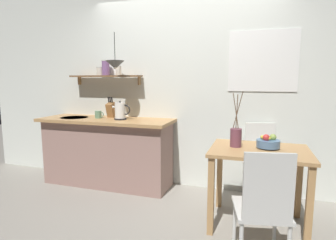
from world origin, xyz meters
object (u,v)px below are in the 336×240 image
object	(u,v)px
dining_chair_near	(263,205)
fruit_bowl	(268,142)
dining_table	(259,163)
dining_chair_far	(262,159)
electric_kettle	(120,111)
coffee_mug_by_sink	(98,114)
pendant_lamp	(115,65)
twig_vase	(236,137)
knife_block	(111,109)

from	to	relation	value
dining_chair_near	fruit_bowl	xyz separation A→B (m)	(0.04, 0.70, 0.33)
dining_table	fruit_bowl	world-z (taller)	fruit_bowl
dining_chair_far	electric_kettle	world-z (taller)	electric_kettle
dining_chair_near	coffee_mug_by_sink	xyz separation A→B (m)	(-2.14, 1.19, 0.46)
pendant_lamp	twig_vase	bearing A→B (deg)	-14.25
dining_chair_near	dining_table	bearing A→B (deg)	93.24
knife_block	electric_kettle	bearing A→B (deg)	-34.93
dining_table	dining_chair_near	xyz separation A→B (m)	(0.04, -0.65, -0.14)
dining_chair_near	electric_kettle	size ratio (longest dim) A/B	3.74
dining_chair_near	twig_vase	world-z (taller)	twig_vase
knife_block	pendant_lamp	xyz separation A→B (m)	(0.22, -0.25, 0.59)
fruit_bowl	electric_kettle	world-z (taller)	electric_kettle
pendant_lamp	electric_kettle	bearing A→B (deg)	82.85
dining_table	electric_kettle	distance (m)	1.86
twig_vase	coffee_mug_by_sink	world-z (taller)	twig_vase
twig_vase	coffee_mug_by_sink	distance (m)	1.94
twig_vase	knife_block	world-z (taller)	twig_vase
twig_vase	pendant_lamp	size ratio (longest dim) A/B	1.21
fruit_bowl	dining_chair_near	bearing A→B (deg)	-93.19
fruit_bowl	knife_block	size ratio (longest dim) A/B	0.76
electric_kettle	knife_block	distance (m)	0.28
fruit_bowl	coffee_mug_by_sink	xyz separation A→B (m)	(-2.18, 0.48, 0.13)
dining_table	pendant_lamp	xyz separation A→B (m)	(-1.76, 0.42, 0.98)
fruit_bowl	electric_kettle	xyz separation A→B (m)	(-1.83, 0.45, 0.19)
fruit_bowl	electric_kettle	distance (m)	1.89
dining_chair_far	coffee_mug_by_sink	world-z (taller)	coffee_mug_by_sink
dining_chair_far	fruit_bowl	distance (m)	0.67
twig_vase	coffee_mug_by_sink	bearing A→B (deg)	164.79
twig_vase	coffee_mug_by_sink	size ratio (longest dim) A/B	4.16
dining_chair_near	electric_kettle	distance (m)	2.19
fruit_bowl	pendant_lamp	bearing A→B (deg)	168.80
twig_vase	dining_chair_far	bearing A→B (deg)	66.50
dining_chair_near	twig_vase	distance (m)	0.82
dining_table	coffee_mug_by_sink	distance (m)	2.19
coffee_mug_by_sink	pendant_lamp	distance (m)	0.75
dining_table	twig_vase	size ratio (longest dim) A/B	1.69
dining_table	dining_chair_far	world-z (taller)	dining_chair_far
dining_chair_far	fruit_bowl	xyz separation A→B (m)	(0.04, -0.58, 0.33)
dining_chair_far	knife_block	xyz separation A→B (m)	(-2.01, 0.03, 0.52)
coffee_mug_by_sink	knife_block	bearing A→B (deg)	45.87
dining_chair_near	electric_kettle	bearing A→B (deg)	147.08
fruit_bowl	knife_block	distance (m)	2.15
dining_table	pendant_lamp	size ratio (longest dim) A/B	2.04
electric_kettle	coffee_mug_by_sink	xyz separation A→B (m)	(-0.35, 0.03, -0.06)
electric_kettle	pendant_lamp	bearing A→B (deg)	-97.15
dining_table	dining_chair_far	xyz separation A→B (m)	(0.04, 0.64, -0.13)
coffee_mug_by_sink	pendant_lamp	xyz separation A→B (m)	(0.34, -0.12, 0.66)
pendant_lamp	dining_chair_near	bearing A→B (deg)	-30.68
dining_table	dining_chair_near	world-z (taller)	dining_chair_near
dining_chair_far	fruit_bowl	bearing A→B (deg)	-86.19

